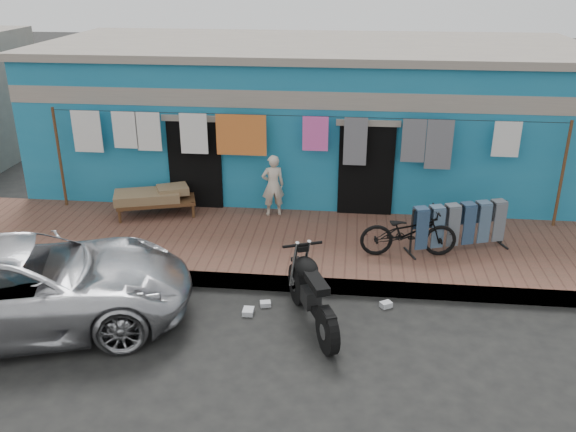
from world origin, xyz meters
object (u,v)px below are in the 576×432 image
object	(u,v)px
bicycle	(409,227)
motorcycle	(312,292)
seated_person	(273,185)
jeans_rack	(459,226)
charpoy	(156,202)
car	(24,285)

from	to	relation	value
bicycle	motorcycle	bearing A→B (deg)	137.52
seated_person	jeans_rack	size ratio (longest dim) A/B	0.67
seated_person	charpoy	distance (m)	2.40
seated_person	motorcycle	distance (m)	3.81
car	bicycle	world-z (taller)	car
motorcycle	jeans_rack	bearing A→B (deg)	22.01
seated_person	charpoy	xyz separation A→B (m)	(-2.36, -0.27, -0.36)
car	bicycle	bearing A→B (deg)	-84.28
jeans_rack	seated_person	bearing A→B (deg)	159.99
seated_person	bicycle	bearing A→B (deg)	130.85
seated_person	charpoy	size ratio (longest dim) A/B	0.71
car	charpoy	xyz separation A→B (m)	(0.75, 3.85, -0.17)
seated_person	motorcycle	xyz separation A→B (m)	(1.06, -3.65, -0.32)
bicycle	motorcycle	distance (m)	2.58
charpoy	jeans_rack	bearing A→B (deg)	-9.72
car	motorcycle	world-z (taller)	car
bicycle	car	bearing A→B (deg)	108.02
motorcycle	seated_person	bearing A→B (deg)	83.85
bicycle	charpoy	world-z (taller)	bicycle
car	jeans_rack	distance (m)	7.19
motorcycle	car	bearing A→B (deg)	163.99
motorcycle	bicycle	bearing A→B (deg)	30.99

